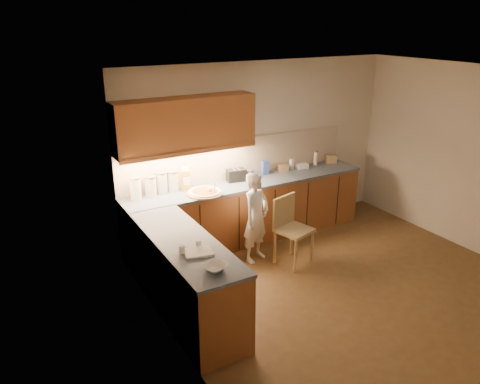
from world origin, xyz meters
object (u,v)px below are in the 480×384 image
Objects in this scene: pizza_on_board at (205,192)px; toaster at (236,175)px; wooden_chair at (290,225)px; oil_jug at (186,180)px; child at (256,218)px.

toaster is at bearing 22.17° from pizza_on_board.
pizza_on_board is 0.53× the size of wooden_chair.
pizza_on_board reaches higher than wooden_chair.
pizza_on_board is at bearing -57.19° from oil_jug.
child reaches higher than wooden_chair.
toaster is (-0.27, 1.00, 0.47)m from wooden_chair.
oil_jug is (-1.07, 1.01, 0.53)m from wooden_chair.
child is 3.71× the size of oil_jug.
wooden_chair is 3.15× the size of toaster.
pizza_on_board is at bearing 124.94° from wooden_chair.
pizza_on_board is 0.34m from oil_jug.
wooden_chair is 1.56m from oil_jug.
pizza_on_board is 0.39× the size of child.
child is at bearing -88.80° from toaster.
child reaches higher than oil_jug.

